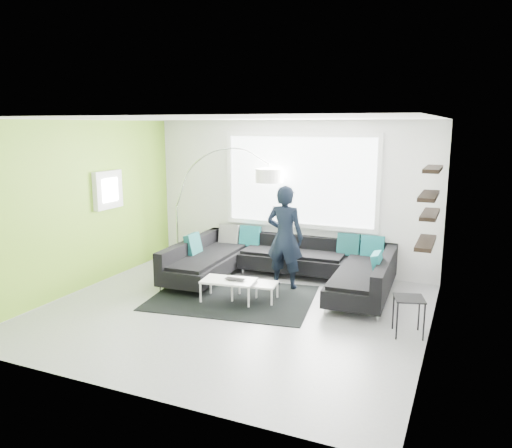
{
  "coord_description": "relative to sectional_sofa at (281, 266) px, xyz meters",
  "views": [
    {
      "loc": [
        3.12,
        -6.27,
        2.72
      ],
      "look_at": [
        -0.01,
        0.9,
        1.15
      ],
      "focal_mm": 35.0,
      "sensor_mm": 36.0,
      "label": 1
    }
  ],
  "objects": [
    {
      "name": "ground",
      "position": [
        -0.24,
        -1.4,
        -0.35
      ],
      "size": [
        5.5,
        5.5,
        0.0
      ],
      "primitive_type": "plane",
      "color": "gray",
      "rests_on": "ground"
    },
    {
      "name": "room_shell",
      "position": [
        -0.21,
        -1.19,
        1.46
      ],
      "size": [
        5.54,
        5.04,
        2.82
      ],
      "color": "silver",
      "rests_on": "ground"
    },
    {
      "name": "sectional_sofa",
      "position": [
        0.0,
        0.0,
        0.0
      ],
      "size": [
        3.72,
        2.4,
        0.78
      ],
      "rotation": [
        0.0,
        0.0,
        0.04
      ],
      "color": "black",
      "rests_on": "ground"
    },
    {
      "name": "rug",
      "position": [
        -0.48,
        -0.9,
        -0.34
      ],
      "size": [
        2.75,
        2.18,
        0.01
      ],
      "primitive_type": "cube",
      "rotation": [
        0.0,
        0.0,
        0.15
      ],
      "color": "black",
      "rests_on": "ground"
    },
    {
      "name": "coffee_table",
      "position": [
        -0.3,
        -0.94,
        -0.17
      ],
      "size": [
        1.13,
        0.75,
        0.35
      ],
      "primitive_type": "cube",
      "rotation": [
        0.0,
        0.0,
        0.13
      ],
      "color": "white",
      "rests_on": "ground"
    },
    {
      "name": "arc_lamp",
      "position": [
        -2.39,
        0.52,
        0.81
      ],
      "size": [
        2.16,
        0.69,
        2.3
      ],
      "primitive_type": null,
      "rotation": [
        0.0,
        0.0,
        0.05
      ],
      "color": "silver",
      "rests_on": "ground"
    },
    {
      "name": "side_table",
      "position": [
        2.25,
        -1.24,
        -0.09
      ],
      "size": [
        0.46,
        0.46,
        0.51
      ],
      "primitive_type": "cube",
      "rotation": [
        0.0,
        0.0,
        0.29
      ],
      "color": "black",
      "rests_on": "ground"
    },
    {
      "name": "person",
      "position": [
        0.08,
        -0.05,
        0.53
      ],
      "size": [
        0.64,
        0.42,
        1.74
      ],
      "primitive_type": "imported",
      "rotation": [
        0.0,
        0.0,
        3.14
      ],
      "color": "black",
      "rests_on": "ground"
    },
    {
      "name": "laptop",
      "position": [
        -0.38,
        -1.06,
        0.01
      ],
      "size": [
        0.32,
        0.21,
        0.03
      ],
      "primitive_type": "imported",
      "rotation": [
        0.0,
        0.0,
        -0.0
      ],
      "color": "black",
      "rests_on": "coffee_table"
    }
  ]
}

